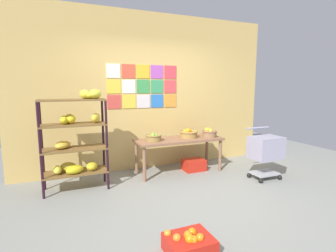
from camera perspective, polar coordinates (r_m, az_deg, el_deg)
name	(u,v)px	position (r m, az deg, el deg)	size (l,w,h in m)	color
ground	(190,200)	(3.77, 4.80, -15.99)	(9.31, 9.31, 0.00)	gray
back_wall_with_art	(150,92)	(4.98, -4.03, 7.45)	(5.00, 0.07, 2.94)	tan
banana_shelf_unit	(76,135)	(4.13, -19.72, -1.97)	(0.94, 0.44, 1.54)	black
display_table	(179,143)	(4.76, 2.44, -3.70)	(1.61, 0.60, 0.63)	brown
fruit_basket_centre	(154,137)	(4.53, -3.22, -2.48)	(0.29, 0.29, 0.14)	olive
fruit_basket_back_right	(188,133)	(4.84, 4.55, -1.62)	(0.35, 0.35, 0.18)	#A07D3D
fruit_basket_left	(209,132)	(4.95, 9.10, -1.42)	(0.29, 0.29, 0.18)	#916B46
produce_crate_under_table	(194,165)	(4.98, 5.75, -8.53)	(0.40, 0.30, 0.21)	red
orange_crate_foreground	(189,244)	(2.69, 4.66, -24.53)	(0.44, 0.36, 0.22)	red
shopping_cart	(266,149)	(4.71, 20.80, -4.87)	(0.51, 0.43, 0.87)	black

